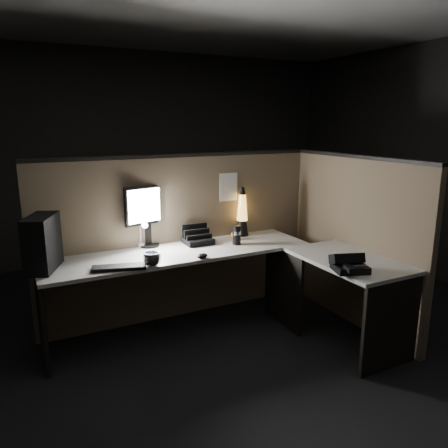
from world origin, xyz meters
name	(u,v)px	position (x,y,z in m)	size (l,w,h in m)	color
floor	(228,358)	(0.00, 0.00, 0.00)	(6.00, 6.00, 0.00)	black
room_shell	(228,149)	(0.00, 0.00, 1.62)	(6.00, 6.00, 6.00)	silver
partition_back	(182,238)	(0.00, 0.93, 0.75)	(2.66, 0.06, 1.50)	brown
partition_right	(353,242)	(1.33, 0.10, 0.75)	(0.06, 1.66, 1.50)	brown
desk	(233,274)	(0.18, 0.25, 0.58)	(2.60, 1.60, 0.73)	beige
pc_tower	(42,243)	(-1.22, 0.63, 0.93)	(0.18, 0.39, 0.41)	black
monitor	(147,210)	(-0.33, 0.89, 1.06)	(0.42, 0.18, 0.54)	black
keyboard	(119,268)	(-0.72, 0.39, 0.74)	(0.40, 0.13, 0.02)	black
mouse	(202,256)	(-0.05, 0.34, 0.75)	(0.10, 0.07, 0.04)	black
clip_lamp	(143,233)	(-0.41, 0.81, 0.88)	(0.05, 0.20, 0.25)	white
organizer	(197,239)	(0.09, 0.77, 0.77)	(0.25, 0.22, 0.19)	black
lava_lamp	(242,216)	(0.59, 0.83, 0.93)	(0.13, 0.13, 0.47)	black
travel_mug	(237,235)	(0.39, 0.57, 0.82)	(0.08, 0.08, 0.18)	black
steel_mug	(152,259)	(-0.48, 0.34, 0.78)	(0.14, 0.14, 0.11)	#B0B1B7
figurine	(234,235)	(0.44, 0.72, 0.78)	(0.06, 0.06, 0.06)	orange
pinned_paper	(229,187)	(0.47, 0.90, 1.20)	(0.19, 0.00, 0.27)	white
desk_phone	(349,264)	(0.79, -0.43, 0.78)	(0.29, 0.29, 0.14)	black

